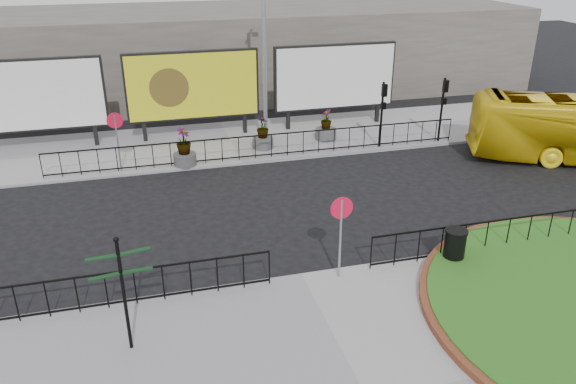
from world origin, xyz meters
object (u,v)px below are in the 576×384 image
object	(u,v)px
billboard_mid	(193,86)
lamp_post	(264,41)
planter_a	(184,151)
planter_b	(263,137)
fingerpost_sign	(122,283)
litter_bin	(455,247)
planter_c	(326,129)

from	to	relation	value
billboard_mid	lamp_post	xyz separation A→B (m)	(3.01, -1.97, 2.23)
planter_a	planter_b	distance (m)	3.84
fingerpost_sign	litter_bin	bearing A→B (deg)	5.35
billboard_mid	planter_a	bearing A→B (deg)	-103.82
billboard_mid	lamp_post	distance (m)	4.23
fingerpost_sign	planter_a	xyz separation A→B (m)	(2.37, 11.42, -1.15)
planter_c	fingerpost_sign	bearing A→B (deg)	-125.17
lamp_post	planter_b	distance (m)	4.20
planter_b	planter_c	bearing A→B (deg)	7.32
lamp_post	fingerpost_sign	size ratio (longest dim) A/B	3.12
planter_a	planter_c	bearing A→B (deg)	13.23
planter_b	billboard_mid	bearing A→B (deg)	139.32
fingerpost_sign	planter_c	size ratio (longest dim) A/B	2.03
lamp_post	litter_bin	xyz separation A→B (m)	(2.99, -11.60, -4.16)
litter_bin	billboard_mid	bearing A→B (deg)	113.85
billboard_mid	planter_a	xyz separation A→B (m)	(-0.88, -3.57, -1.85)
planter_b	lamp_post	bearing A→B (deg)	59.38
litter_bin	fingerpost_sign	bearing A→B (deg)	-171.28
billboard_mid	lamp_post	bearing A→B (deg)	-33.25
lamp_post	planter_a	world-z (taller)	lamp_post
lamp_post	litter_bin	size ratio (longest dim) A/B	8.48
planter_b	planter_c	xyz separation A→B (m)	(3.16, 0.41, -0.03)
litter_bin	planter_b	world-z (taller)	planter_b
lamp_post	fingerpost_sign	xyz separation A→B (m)	(-6.25, -13.02, -2.92)
planter_a	litter_bin	bearing A→B (deg)	-55.48
litter_bin	planter_a	size ratio (longest dim) A/B	0.68
fingerpost_sign	planter_a	world-z (taller)	fingerpost_sign
billboard_mid	planter_a	size ratio (longest dim) A/B	3.87
planter_b	planter_a	bearing A→B (deg)	-161.87
planter_a	planter_b	world-z (taller)	planter_a
fingerpost_sign	planter_a	size ratio (longest dim) A/B	1.85
lamp_post	planter_c	distance (m)	5.12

